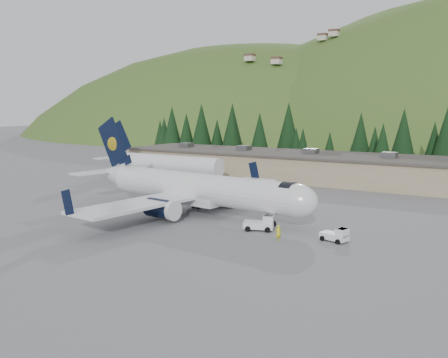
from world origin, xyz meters
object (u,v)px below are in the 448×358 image
baggage_tug_a (261,223)px  airliner (194,188)px  terminal_building (287,165)px  ramp_worker (278,233)px  baggage_tug_b (336,235)px  second_airliner (159,163)px

baggage_tug_a → airliner: bearing=142.6°
terminal_building → ramp_worker: terminal_building is taller
baggage_tug_a → terminal_building: 44.38m
baggage_tug_a → baggage_tug_b: (8.99, -0.18, -0.12)m
terminal_building → ramp_worker: (19.59, -44.53, -1.77)m
second_airliner → ramp_worker: bearing=-35.8°
second_airliner → ramp_worker: 48.79m
ramp_worker → second_airliner: bearing=-77.2°
baggage_tug_b → ramp_worker: ramp_worker is taller
second_airliner → baggage_tug_b: bearing=-29.7°
baggage_tug_b → ramp_worker: size_ratio=1.84×
baggage_tug_b → airliner: bearing=-175.9°
airliner → baggage_tug_b: bearing=-3.7°
terminal_building → baggage_tug_a: bearing=-68.9°
baggage_tug_a → second_airliner: bearing=123.5°
second_airliner → baggage_tug_a: 44.00m
terminal_building → baggage_tug_b: bearing=-59.0°
baggage_tug_b → terminal_building: size_ratio=0.04×
second_airliner → baggage_tug_b: (44.84, -25.57, -2.64)m
terminal_building → second_airliner: bearing=-141.2°
ramp_worker → airliner: bearing=-64.3°
terminal_building → airliner: bearing=-84.1°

